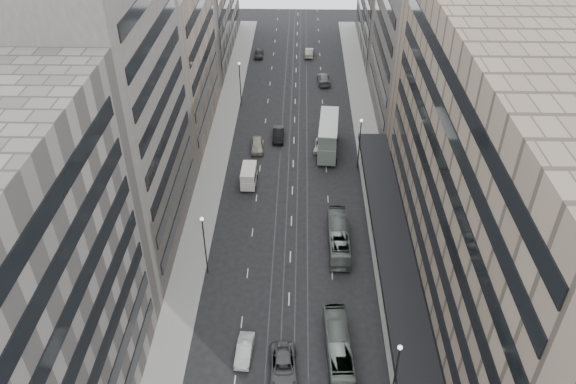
# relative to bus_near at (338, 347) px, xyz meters

# --- Properties ---
(ground) EXTENTS (220.00, 220.00, 0.00)m
(ground) POSITION_rel_bus_near_xyz_m (-5.06, -0.35, -1.38)
(ground) COLOR black
(ground) RESTS_ON ground
(sidewalk_right) EXTENTS (4.00, 125.00, 0.15)m
(sidewalk_right) POSITION_rel_bus_near_xyz_m (6.94, 37.15, -1.31)
(sidewalk_right) COLOR gray
(sidewalk_right) RESTS_ON ground
(sidewalk_left) EXTENTS (4.00, 125.00, 0.15)m
(sidewalk_left) POSITION_rel_bus_near_xyz_m (-17.06, 37.15, -1.31)
(sidewalk_left) COLOR gray
(sidewalk_left) RESTS_ON ground
(department_store) EXTENTS (19.20, 60.00, 30.00)m
(department_store) POSITION_rel_bus_near_xyz_m (16.39, 7.65, 13.57)
(department_store) COLOR #7E6F5C
(department_store) RESTS_ON ground
(building_right_mid) EXTENTS (15.00, 28.00, 24.00)m
(building_right_mid) POSITION_rel_bus_near_xyz_m (16.44, 51.65, 10.62)
(building_right_mid) COLOR #49443F
(building_right_mid) RESTS_ON ground
(building_left_b) EXTENTS (15.00, 26.00, 34.00)m
(building_left_b) POSITION_rel_bus_near_xyz_m (-26.56, 18.65, 15.62)
(building_left_b) COLOR #49443F
(building_left_b) RESTS_ON ground
(building_left_c) EXTENTS (15.00, 28.00, 25.00)m
(building_left_c) POSITION_rel_bus_near_xyz_m (-26.56, 45.65, 11.12)
(building_left_c) COLOR gray
(building_left_c) RESTS_ON ground
(lamp_right_near) EXTENTS (0.44, 0.44, 8.32)m
(lamp_right_near) POSITION_rel_bus_near_xyz_m (4.64, -5.35, 3.82)
(lamp_right_near) COLOR #262628
(lamp_right_near) RESTS_ON ground
(lamp_right_far) EXTENTS (0.44, 0.44, 8.32)m
(lamp_right_far) POSITION_rel_bus_near_xyz_m (4.64, 34.65, 3.82)
(lamp_right_far) COLOR #262628
(lamp_right_far) RESTS_ON ground
(lamp_left_near) EXTENTS (0.44, 0.44, 8.32)m
(lamp_left_near) POSITION_rel_bus_near_xyz_m (-14.76, 11.65, 3.82)
(lamp_left_near) COLOR #262628
(lamp_left_near) RESTS_ON ground
(lamp_left_far) EXTENTS (0.44, 0.44, 8.32)m
(lamp_left_far) POSITION_rel_bus_near_xyz_m (-14.76, 54.65, 3.82)
(lamp_left_far) COLOR #262628
(lamp_left_far) RESTS_ON ground
(bus_near) EXTENTS (2.84, 10.02, 2.76)m
(bus_near) POSITION_rel_bus_near_xyz_m (0.00, 0.00, 0.00)
(bus_near) COLOR slate
(bus_near) RESTS_ON ground
(bus_far) EXTENTS (2.46, 10.28, 2.86)m
(bus_far) POSITION_rel_bus_near_xyz_m (0.83, 16.83, 0.05)
(bus_far) COLOR slate
(bus_far) RESTS_ON ground
(double_decker) EXTENTS (3.69, 10.14, 5.44)m
(double_decker) POSITION_rel_bus_near_xyz_m (0.27, 39.24, 1.56)
(double_decker) COLOR slate
(double_decker) RESTS_ON ground
(panel_van) EXTENTS (2.28, 4.52, 2.83)m
(panel_van) POSITION_rel_bus_near_xyz_m (-11.34, 29.89, 0.18)
(panel_van) COLOR white
(panel_van) RESTS_ON ground
(sedan_1) EXTENTS (1.82, 4.47, 1.44)m
(sedan_1) POSITION_rel_bus_near_xyz_m (-9.37, -0.09, -0.66)
(sedan_1) COLOR silver
(sedan_1) RESTS_ON ground
(sedan_2) EXTENTS (2.99, 5.90, 1.60)m
(sedan_2) POSITION_rel_bus_near_xyz_m (-5.40, -2.05, -0.58)
(sedan_2) COLOR #4C4D4F
(sedan_2) RESTS_ON ground
(sedan_4) EXTENTS (2.31, 4.96, 1.64)m
(sedan_4) POSITION_rel_bus_near_xyz_m (-10.84, 39.60, -0.56)
(sedan_4) COLOR #A79C8A
(sedan_4) RESTS_ON ground
(sedan_5) EXTENTS (1.79, 5.05, 1.66)m
(sedan_5) POSITION_rel_bus_near_xyz_m (-7.62, 43.08, -0.55)
(sedan_5) COLOR black
(sedan_5) RESTS_ON ground
(sedan_6) EXTENTS (2.96, 5.37, 1.42)m
(sedan_6) POSITION_rel_bus_near_xyz_m (-0.57, 40.10, -0.67)
(sedan_6) COLOR white
(sedan_6) RESTS_ON ground
(sedan_7) EXTENTS (2.69, 5.91, 1.68)m
(sedan_7) POSITION_rel_bus_near_xyz_m (0.35, 64.81, -0.54)
(sedan_7) COLOR #5B5B5E
(sedan_7) RESTS_ON ground
(sedan_8) EXTENTS (1.87, 4.57, 1.55)m
(sedan_8) POSITION_rel_bus_near_xyz_m (-13.10, 77.44, -0.60)
(sedan_8) COLOR #272729
(sedan_8) RESTS_ON ground
(sedan_9) EXTENTS (1.86, 4.88, 1.59)m
(sedan_9) POSITION_rel_bus_near_xyz_m (-2.39, 78.18, -0.59)
(sedan_9) COLOR #9D9682
(sedan_9) RESTS_ON ground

